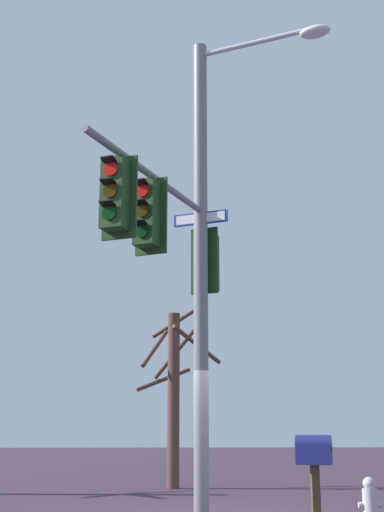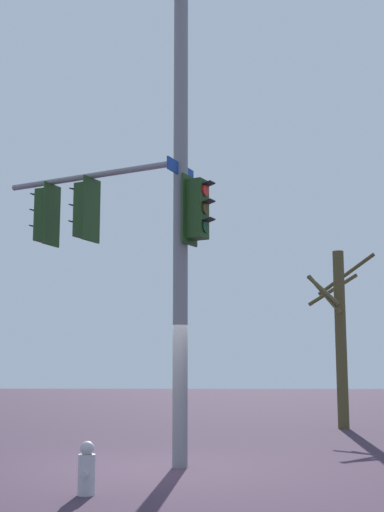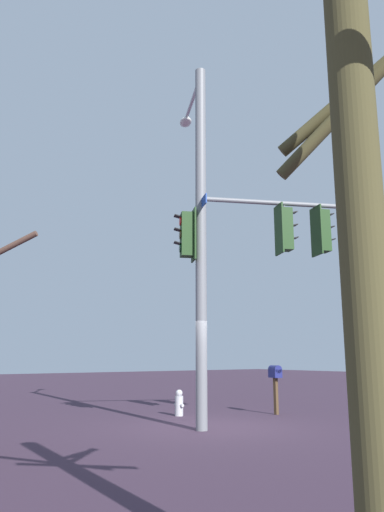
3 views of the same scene
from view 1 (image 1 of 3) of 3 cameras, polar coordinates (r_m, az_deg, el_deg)
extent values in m
cylinder|color=slate|center=(12.78, 0.74, -0.41)|extent=(0.27, 0.27, 9.14)
cylinder|color=silver|center=(14.09, 5.40, 17.58)|extent=(2.20, 1.15, 0.10)
ellipsoid|color=silver|center=(13.78, 10.38, 18.18)|extent=(0.70, 0.59, 0.20)
cylinder|color=slate|center=(11.30, -3.42, 6.78)|extent=(1.92, 3.74, 0.12)
cube|color=#1E3D19|center=(10.94, -3.86, 3.63)|extent=(0.45, 0.43, 1.10)
cube|color=#1E3D19|center=(11.08, -3.46, 3.38)|extent=(0.52, 0.28, 1.30)
cylinder|color=red|center=(10.91, -4.22, 5.57)|extent=(0.21, 0.12, 0.22)
cube|color=black|center=(10.89, -4.39, 6.28)|extent=(0.26, 0.24, 0.06)
cylinder|color=#352504|center=(10.80, -4.25, 3.87)|extent=(0.21, 0.12, 0.22)
cube|color=black|center=(10.77, -4.43, 4.59)|extent=(0.26, 0.24, 0.06)
cylinder|color=black|center=(10.70, -4.29, 2.14)|extent=(0.21, 0.12, 0.22)
cube|color=black|center=(10.67, -4.46, 2.86)|extent=(0.26, 0.24, 0.06)
cylinder|color=slate|center=(11.14, -3.80, 6.68)|extent=(0.04, 0.04, 0.15)
cube|color=#1E3D19|center=(10.10, -6.55, 5.23)|extent=(0.45, 0.41, 1.10)
cube|color=#1E3D19|center=(10.24, -6.13, 4.93)|extent=(0.53, 0.25, 1.30)
cylinder|color=red|center=(10.08, -6.91, 7.34)|extent=(0.22, 0.11, 0.22)
cube|color=black|center=(10.06, -7.08, 8.12)|extent=(0.25, 0.23, 0.06)
cylinder|color=#352504|center=(9.96, -6.97, 5.52)|extent=(0.22, 0.11, 0.22)
cube|color=black|center=(9.94, -7.14, 6.31)|extent=(0.25, 0.23, 0.06)
cylinder|color=black|center=(9.85, -7.03, 3.66)|extent=(0.22, 0.11, 0.22)
cube|color=black|center=(9.83, -7.20, 4.45)|extent=(0.25, 0.23, 0.06)
cylinder|color=slate|center=(10.32, -6.45, 8.50)|extent=(0.04, 0.04, 0.15)
cube|color=#1E3D19|center=(13.10, 1.36, -0.56)|extent=(0.46, 0.43, 1.10)
cube|color=#1E3D19|center=(12.95, 1.06, -0.40)|extent=(0.52, 0.29, 1.30)
cylinder|color=red|center=(13.33, 1.63, 0.70)|extent=(0.21, 0.13, 0.22)
cube|color=black|center=(13.43, 1.75, 1.12)|extent=(0.26, 0.24, 0.06)
cylinder|color=#352504|center=(13.25, 1.64, -0.72)|extent=(0.21, 0.13, 0.22)
cube|color=black|center=(13.35, 1.76, -0.28)|extent=(0.26, 0.24, 0.06)
cylinder|color=black|center=(13.18, 1.65, -2.15)|extent=(0.21, 0.13, 0.22)
cube|color=black|center=(13.27, 1.78, -1.71)|extent=(0.26, 0.24, 0.06)
cube|color=navy|center=(13.00, 0.73, 3.20)|extent=(1.02, 0.46, 0.24)
cube|color=white|center=(12.99, 0.70, 3.23)|extent=(0.92, 0.40, 0.18)
cylinder|color=#B2B2B7|center=(11.73, 14.89, -19.86)|extent=(0.24, 0.24, 0.55)
sphere|color=#B2B2B7|center=(11.69, 14.78, -18.13)|extent=(0.20, 0.20, 0.20)
cylinder|color=#B2B2B7|center=(11.68, 14.19, -19.79)|extent=(0.10, 0.09, 0.09)
cylinder|color=#B2B2B7|center=(11.76, 15.58, -19.66)|extent=(0.10, 0.09, 0.09)
cube|color=#4C3823|center=(8.94, 10.50, -20.36)|extent=(0.10, 0.10, 1.05)
cube|color=navy|center=(8.90, 10.30, -16.23)|extent=(0.49, 0.36, 0.24)
cylinder|color=navy|center=(8.89, 10.27, -15.46)|extent=(0.49, 0.36, 0.24)
cylinder|color=#51382E|center=(17.84, -1.58, -11.96)|extent=(0.31, 0.31, 4.45)
cylinder|color=#51382E|center=(18.25, -3.15, -7.82)|extent=(0.74, 1.12, 1.12)
cylinder|color=#51382E|center=(18.80, -1.03, -5.42)|extent=(1.57, 0.47, 1.02)
cylinder|color=#51382E|center=(18.48, -1.42, -8.24)|extent=(1.19, 0.22, 1.42)
cylinder|color=#51382E|center=(17.35, 0.42, -7.53)|extent=(1.33, 1.28, 0.88)
cylinder|color=#51382E|center=(18.58, -2.43, -10.42)|extent=(1.50, 0.65, 0.69)
camera|label=2|loc=(18.37, 43.97, -9.49)|focal=47.99mm
camera|label=3|loc=(21.44, -26.96, -12.35)|focal=34.48mm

